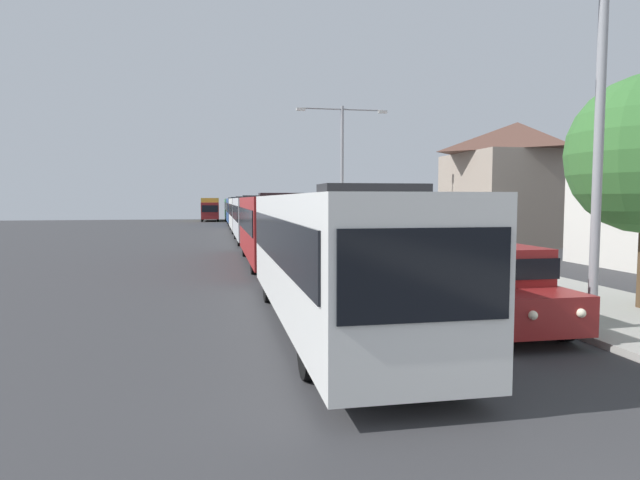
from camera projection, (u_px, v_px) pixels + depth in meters
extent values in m
cube|color=silver|center=(329.00, 253.00, 12.51)|extent=(2.50, 11.63, 2.70)
cube|color=black|center=(382.00, 238.00, 12.72)|extent=(0.04, 10.70, 1.00)
cube|color=black|center=(275.00, 239.00, 12.24)|extent=(0.04, 10.70, 1.00)
cube|color=black|center=(426.00, 275.00, 6.77)|extent=(2.30, 0.04, 1.20)
cube|color=black|center=(382.00, 286.00, 12.81)|extent=(0.03, 11.05, 0.36)
cube|color=black|center=(373.00, 189.00, 8.98)|extent=(1.75, 0.90, 0.16)
cylinder|color=black|center=(435.00, 342.00, 9.28)|extent=(0.28, 1.00, 1.00)
cylinder|color=black|center=(309.00, 349.00, 8.86)|extent=(0.28, 1.00, 1.00)
cylinder|color=black|center=(343.00, 282.00, 15.94)|extent=(0.28, 1.00, 1.00)
cylinder|color=black|center=(269.00, 285.00, 15.52)|extent=(0.28, 1.00, 1.00)
cube|color=maroon|center=(273.00, 227.00, 24.92)|extent=(2.50, 11.53, 2.70)
cube|color=black|center=(300.00, 219.00, 25.13)|extent=(0.04, 10.61, 1.00)
cube|color=black|center=(245.00, 219.00, 24.65)|extent=(0.04, 10.61, 1.00)
cube|color=black|center=(289.00, 226.00, 19.23)|extent=(2.30, 0.04, 1.20)
cube|color=gold|center=(300.00, 243.00, 25.22)|extent=(0.03, 10.95, 0.36)
cube|color=black|center=(281.00, 195.00, 21.42)|extent=(1.75, 0.90, 0.16)
cylinder|color=black|center=(309.00, 260.00, 21.72)|extent=(0.28, 1.00, 1.00)
cylinder|color=black|center=(254.00, 262.00, 21.30)|extent=(0.28, 1.00, 1.00)
cylinder|color=black|center=(287.00, 246.00, 28.32)|extent=(0.28, 1.00, 1.00)
cylinder|color=black|center=(245.00, 247.00, 27.90)|extent=(0.28, 1.00, 1.00)
cube|color=silver|center=(253.00, 217.00, 37.49)|extent=(2.50, 10.71, 2.70)
cube|color=black|center=(271.00, 212.00, 37.70)|extent=(0.04, 9.85, 1.00)
cube|color=black|center=(235.00, 213.00, 37.22)|extent=(0.04, 9.85, 1.00)
cube|color=black|center=(260.00, 215.00, 32.20)|extent=(2.30, 0.04, 1.20)
cube|color=gold|center=(272.00, 229.00, 37.79)|extent=(0.03, 10.18, 0.36)
cube|color=black|center=(257.00, 197.00, 34.23)|extent=(1.75, 0.90, 0.16)
cylinder|color=black|center=(274.00, 238.00, 34.53)|extent=(0.28, 1.00, 1.00)
cylinder|color=black|center=(240.00, 238.00, 34.12)|extent=(0.28, 1.00, 1.00)
cylinder|color=black|center=(265.00, 232.00, 40.67)|extent=(0.28, 1.00, 1.00)
cylinder|color=black|center=(236.00, 232.00, 40.25)|extent=(0.28, 1.00, 1.00)
cube|color=silver|center=(244.00, 213.00, 49.50)|extent=(2.50, 11.78, 2.70)
cube|color=black|center=(258.00, 209.00, 49.72)|extent=(0.04, 10.84, 1.00)
cube|color=black|center=(230.00, 209.00, 49.23)|extent=(0.04, 10.84, 1.00)
cube|color=black|center=(248.00, 211.00, 43.69)|extent=(2.30, 0.04, 1.20)
cube|color=navy|center=(258.00, 222.00, 49.80)|extent=(0.03, 11.19, 0.36)
cube|color=black|center=(246.00, 197.00, 45.93)|extent=(1.75, 0.90, 0.16)
cylinder|color=black|center=(259.00, 228.00, 46.22)|extent=(0.28, 1.00, 1.00)
cylinder|color=black|center=(233.00, 228.00, 45.81)|extent=(0.28, 1.00, 1.00)
cylinder|color=black|center=(254.00, 224.00, 52.97)|extent=(0.28, 1.00, 1.00)
cylinder|color=black|center=(231.00, 225.00, 52.55)|extent=(0.28, 1.00, 1.00)
cube|color=#284C8C|center=(238.00, 210.00, 62.75)|extent=(2.50, 11.29, 2.70)
cube|color=black|center=(249.00, 207.00, 62.97)|extent=(0.04, 10.39, 1.00)
cube|color=black|center=(227.00, 207.00, 62.49)|extent=(0.04, 10.39, 1.00)
cube|color=black|center=(240.00, 208.00, 57.19)|extent=(2.30, 0.04, 1.20)
cube|color=orange|center=(249.00, 217.00, 63.06)|extent=(0.03, 10.73, 0.36)
cube|color=black|center=(239.00, 198.00, 59.33)|extent=(1.75, 0.90, 0.16)
cylinder|color=black|center=(249.00, 222.00, 59.63)|extent=(0.28, 1.00, 1.00)
cylinder|color=black|center=(229.00, 222.00, 59.21)|extent=(0.28, 1.00, 1.00)
cylinder|color=black|center=(246.00, 219.00, 66.09)|extent=(0.28, 1.00, 1.00)
cylinder|color=black|center=(228.00, 220.00, 65.68)|extent=(0.28, 1.00, 1.00)
cube|color=#33724C|center=(234.00, 208.00, 75.52)|extent=(2.50, 11.25, 2.70)
cube|color=black|center=(243.00, 206.00, 75.74)|extent=(0.04, 10.35, 1.00)
cube|color=black|center=(225.00, 206.00, 75.25)|extent=(0.04, 10.35, 1.00)
cube|color=black|center=(236.00, 207.00, 69.97)|extent=(2.30, 0.04, 1.20)
cube|color=gold|center=(243.00, 214.00, 75.83)|extent=(0.03, 10.69, 0.36)
cube|color=black|center=(235.00, 198.00, 72.11)|extent=(1.75, 0.90, 0.16)
cylinder|color=black|center=(243.00, 218.00, 72.41)|extent=(0.28, 1.00, 1.00)
cylinder|color=black|center=(227.00, 218.00, 71.99)|extent=(0.28, 1.00, 1.00)
cylinder|color=black|center=(241.00, 216.00, 78.85)|extent=(0.28, 1.00, 1.00)
cylinder|color=black|center=(226.00, 216.00, 78.43)|extent=(0.28, 1.00, 1.00)
cube|color=maroon|center=(492.00, 297.00, 12.51)|extent=(1.84, 4.83, 0.80)
cube|color=maroon|center=(490.00, 262.00, 12.60)|extent=(1.62, 2.80, 0.80)
cube|color=black|center=(490.00, 262.00, 12.60)|extent=(1.66, 2.90, 0.44)
sphere|color=#F9EFCC|center=(533.00, 315.00, 10.02)|extent=(0.18, 0.18, 0.18)
sphere|color=#F9EFCC|center=(581.00, 313.00, 10.22)|extent=(0.18, 0.18, 0.18)
cylinder|color=black|center=(492.00, 328.00, 10.92)|extent=(0.22, 0.70, 0.70)
cylinder|color=black|center=(564.00, 324.00, 11.23)|extent=(0.22, 0.70, 0.70)
cylinder|color=black|center=(433.00, 301.00, 13.85)|extent=(0.22, 0.70, 0.70)
cylinder|color=black|center=(492.00, 299.00, 14.16)|extent=(0.22, 0.70, 0.70)
cube|color=maroon|center=(210.00, 211.00, 71.12)|extent=(2.30, 1.80, 2.20)
cube|color=gold|center=(210.00, 208.00, 74.76)|extent=(2.35, 5.69, 2.70)
cube|color=black|center=(210.00, 209.00, 70.20)|extent=(2.07, 0.04, 0.90)
cylinder|color=black|center=(202.00, 218.00, 71.00)|extent=(0.26, 0.90, 0.90)
cylinder|color=black|center=(218.00, 218.00, 71.39)|extent=(0.26, 0.90, 0.90)
cylinder|color=black|center=(203.00, 217.00, 75.80)|extent=(0.26, 0.90, 0.90)
cylinder|color=black|center=(218.00, 217.00, 76.19)|extent=(0.26, 0.90, 0.90)
cylinder|color=gray|center=(598.00, 151.00, 11.40)|extent=(0.20, 0.20, 7.64)
cylinder|color=gray|center=(342.00, 175.00, 34.40)|extent=(0.20, 0.20, 8.70)
cylinder|color=gray|center=(322.00, 109.00, 33.83)|extent=(2.66, 0.10, 0.10)
cube|color=silver|center=(301.00, 109.00, 33.58)|extent=(0.56, 0.28, 0.16)
cylinder|color=gray|center=(363.00, 110.00, 34.34)|extent=(2.66, 0.10, 0.10)
cube|color=silver|center=(383.00, 112.00, 34.60)|extent=(0.56, 0.28, 0.16)
cube|color=gray|center=(516.00, 199.00, 35.65)|extent=(7.65, 7.68, 5.98)
pyramid|color=brown|center=(517.00, 138.00, 35.35)|extent=(8.04, 8.06, 2.03)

